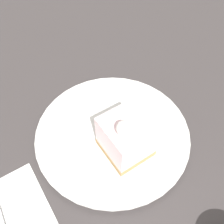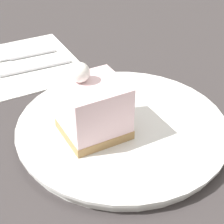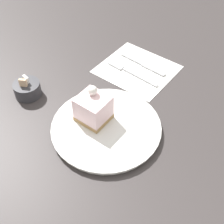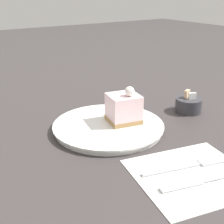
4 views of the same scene
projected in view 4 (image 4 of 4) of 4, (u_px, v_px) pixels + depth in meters
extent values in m
plane|color=#383333|center=(103.00, 126.00, 0.78)|extent=(4.00, 4.00, 0.00)
cylinder|color=silver|center=(110.00, 126.00, 0.76)|extent=(0.26, 0.26, 0.02)
cylinder|color=silver|center=(110.00, 124.00, 0.76)|extent=(0.27, 0.27, 0.00)
cube|color=#AD8451|center=(123.00, 119.00, 0.76)|extent=(0.08, 0.09, 0.01)
cube|color=silver|center=(124.00, 106.00, 0.75)|extent=(0.08, 0.08, 0.06)
sphere|color=white|center=(130.00, 91.00, 0.73)|extent=(0.02, 0.02, 0.02)
cube|color=white|center=(192.00, 175.00, 0.58)|extent=(0.23, 0.24, 0.00)
cube|color=silver|center=(172.00, 168.00, 0.59)|extent=(0.04, 0.12, 0.00)
cube|color=silver|center=(211.00, 161.00, 0.62)|extent=(0.03, 0.06, 0.00)
cube|color=silver|center=(181.00, 185.00, 0.54)|extent=(0.03, 0.08, 0.00)
cube|color=silver|center=(221.00, 177.00, 0.56)|extent=(0.03, 0.08, 0.00)
cylinder|color=#333338|center=(188.00, 105.00, 0.86)|extent=(0.07, 0.07, 0.04)
cube|color=#D8B28C|center=(187.00, 94.00, 0.86)|extent=(0.01, 0.02, 0.02)
cube|color=white|center=(192.00, 96.00, 0.85)|extent=(0.02, 0.02, 0.02)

